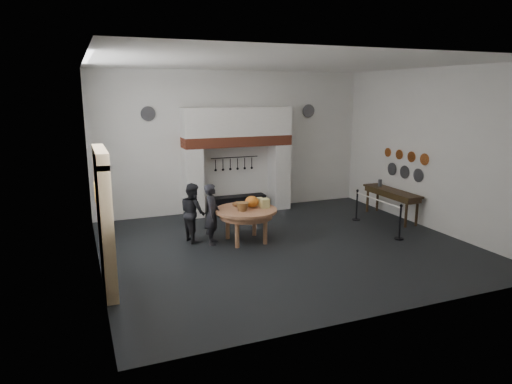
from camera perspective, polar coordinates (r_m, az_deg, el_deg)
name	(u,v)px	position (r m, az deg, el deg)	size (l,w,h in m)	color
floor	(285,245)	(11.76, 3.70, -6.67)	(9.00, 8.00, 0.02)	black
ceiling	(288,63)	(11.13, 4.04, 15.79)	(9.00, 8.00, 0.02)	silver
wall_back	(234,142)	(14.90, -2.82, 6.29)	(9.00, 0.02, 4.50)	silver
wall_front	(391,190)	(7.87, 16.52, 0.22)	(9.00, 0.02, 4.50)	silver
wall_left	(93,170)	(10.15, -19.75, 2.66)	(0.02, 8.00, 4.50)	silver
wall_right	(431,150)	(13.77, 21.08, 4.96)	(0.02, 8.00, 4.50)	silver
chimney_pier_left	(193,182)	(14.34, -7.89, 1.19)	(0.55, 0.70, 2.15)	silver
chimney_pier_right	(279,176)	(15.30, 2.89, 2.00)	(0.55, 0.70, 2.15)	silver
hearth_brick_band	(237,141)	(14.57, -2.37, 6.39)	(3.50, 0.72, 0.32)	#9E442B
chimney_hood	(237,122)	(14.52, -2.39, 8.78)	(3.50, 0.70, 0.90)	silver
iron_range	(237,203)	(14.99, -2.39, -1.44)	(1.90, 0.45, 0.50)	black
utensil_rail	(235,157)	(14.89, -2.70, 4.35)	(0.02, 0.02, 1.60)	black
door_recess	(101,228)	(9.39, -18.86, -4.29)	(0.04, 1.10, 2.50)	black
door_jamb_near	(108,235)	(8.71, -18.02, -5.19)	(0.22, 0.30, 2.60)	tan
door_jamb_far	(103,216)	(10.05, -18.60, -2.89)	(0.22, 0.30, 2.60)	tan
door_lintel	(100,156)	(9.11, -18.91, 4.23)	(0.22, 1.70, 0.30)	tan
wall_plaque	(96,192)	(11.05, -19.42, 0.01)	(0.05, 0.34, 0.44)	gold
work_table	(246,210)	(11.81, -1.26, -2.30)	(1.61, 1.61, 0.07)	#AD7352
pumpkin	(252,202)	(11.92, -0.53, -1.21)	(0.36, 0.36, 0.31)	orange
cheese_block_big	(265,203)	(11.91, 1.07, -1.41)	(0.22, 0.22, 0.24)	#E3D987
cheese_block_small	(259,201)	(12.17, 0.44, -1.19)	(0.18, 0.18, 0.20)	#EFDC8F
wicker_basket	(242,207)	(11.59, -1.70, -1.85)	(0.32, 0.32, 0.22)	olive
bread_loaf	(238,204)	(12.07, -2.29, -1.49)	(0.31, 0.18, 0.13)	#AB603C
visitor_near	(212,214)	(11.71, -5.52, -2.76)	(0.57, 0.38, 1.57)	black
visitor_far	(193,212)	(11.99, -7.89, -2.53)	(0.75, 0.58, 1.54)	black
side_table	(392,191)	(14.55, 16.61, 0.12)	(0.55, 2.20, 0.06)	#362813
pewter_jug	(380,183)	(14.98, 15.24, 1.10)	(0.12, 0.12, 0.22)	#4D4D52
copper_pan_a	(424,159)	(13.93, 20.31, 3.85)	(0.34, 0.34, 0.03)	#C6662D
copper_pan_b	(411,157)	(14.33, 18.85, 4.18)	(0.32, 0.32, 0.03)	#C6662D
copper_pan_c	(399,155)	(14.75, 17.47, 4.49)	(0.30, 0.30, 0.03)	#C6662D
copper_pan_d	(388,152)	(15.18, 16.17, 4.78)	(0.28, 0.28, 0.03)	#C6662D
pewter_plate_left	(418,175)	(14.15, 19.62, 1.97)	(0.40, 0.40, 0.03)	#4C4C51
pewter_plate_mid	(405,172)	(14.60, 18.08, 2.38)	(0.40, 0.40, 0.03)	#4C4C51
pewter_plate_right	(392,169)	(15.05, 16.63, 2.77)	(0.40, 0.40, 0.03)	#4C4C51
pewter_plate_back_left	(148,114)	(14.15, -13.34, 9.51)	(0.44, 0.44, 0.03)	#4C4C51
pewter_plate_back_right	(309,111)	(15.88, 6.59, 10.04)	(0.44, 0.44, 0.03)	#4C4C51
barrier_post_near	(400,223)	(12.66, 17.56, -3.71)	(0.05, 0.05, 0.90)	black
barrier_post_far	(357,206)	(14.20, 12.49, -1.68)	(0.05, 0.05, 0.90)	black
barrier_rope	(378,200)	(13.32, 14.97, -0.98)	(0.04, 0.04, 2.00)	white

